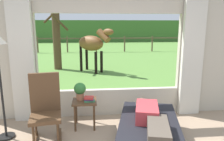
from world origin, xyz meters
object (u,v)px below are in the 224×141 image
Objects in this scene: rocking_chair at (46,109)px; horse at (92,44)px; recliner_sofa at (149,134)px; pasture_tree at (57,33)px; side_table at (85,105)px; reclining_person at (150,117)px; book_stack at (89,99)px; potted_plant at (80,90)px.

horse is at bearing 72.78° from rocking_chair.
pasture_tree reaches higher than recliner_sofa.
rocking_chair is 6.00m from pasture_tree.
side_table is at bearing 24.81° from rocking_chair.
horse is at bearing 112.07° from reclining_person.
pasture_tree is at bearing -70.92° from horse.
reclining_person is 1.21m from book_stack.
side_table is 0.15× the size of pasture_tree.
book_stack is (0.17, -0.12, -0.14)m from potted_plant.
pasture_tree reaches higher than rocking_chair.
recliner_sofa is 1.31× the size of reclining_person.
reclining_person is at bearing -40.65° from book_stack.
book_stack is at bearing -36.64° from side_table.
horse is at bearing 88.71° from book_stack.
potted_plant is 0.25m from book_stack.
reclining_person is 4.45× the size of potted_plant.
rocking_chair is 0.75m from side_table.
rocking_chair is 3.50× the size of potted_plant.
pasture_tree reaches higher than book_stack.
reclining_person reaches higher than book_stack.
pasture_tree is (-1.35, 5.55, 0.98)m from book_stack.
side_table is (0.62, 0.40, -0.12)m from rocking_chair.
side_table is 1.63× the size of potted_plant.
horse reaches higher than side_table.
rocking_chair is 0.78m from book_stack.
recliner_sofa is 5.70m from horse.
potted_plant is 1.61× the size of book_stack.
rocking_chair is 0.73m from potted_plant.
potted_plant is 0.18× the size of horse.
recliner_sofa is 1.70m from rocking_chair.
reclining_person is at bearing -40.08° from potted_plant.
pasture_tree reaches higher than reclining_person.
reclining_person is 0.82× the size of horse.
recliner_sofa is at bearing 53.35° from horse.
pasture_tree is (-1.19, 5.42, 0.84)m from potted_plant.
rocking_chair is 0.65× the size of horse.
recliner_sofa is at bearing -38.66° from side_table.
horse reaches higher than book_stack.
pasture_tree is at bearing 103.70° from book_stack.
side_table is 0.29m from potted_plant.
book_stack is at bearing -36.75° from potted_plant.
rocking_chair reaches higher than book_stack.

